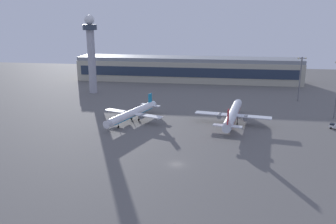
{
  "coord_description": "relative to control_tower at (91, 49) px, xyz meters",
  "views": [
    {
      "loc": [
        11.93,
        -99.86,
        45.58
      ],
      "look_at": [
        -9.22,
        44.89,
        4.0
      ],
      "focal_mm": 37.35,
      "sensor_mm": 36.0,
      "label": 1
    }
  ],
  "objects": [
    {
      "name": "terminal_building",
      "position": [
        51.78,
        45.26,
        -17.48
      ],
      "size": [
        151.44,
        22.4,
        16.4
      ],
      "color": "#B2AD99",
      "rests_on": "ground"
    },
    {
      "name": "cargo_loader",
      "position": [
        120.75,
        -50.61,
        -24.4
      ],
      "size": [
        4.58,
        3.55,
        2.25
      ],
      "rotation": [
        0.0,
        0.0,
        1.12
      ],
      "color": "white",
      "rests_on": "ground"
    },
    {
      "name": "control_tower",
      "position": [
        0.0,
        0.0,
        0.0
      ],
      "size": [
        8.0,
        8.0,
        44.66
      ],
      "color": "#A8A8B2",
      "rests_on": "ground"
    },
    {
      "name": "ground_plane",
      "position": [
        61.13,
        -94.24,
        -25.58
      ],
      "size": [
        416.0,
        416.0,
        0.0
      ],
      "primitive_type": "plane",
      "color": "#605E5B"
    },
    {
      "name": "airplane_taxiway_distant",
      "position": [
        79.78,
        -49.31,
        -21.57
      ],
      "size": [
        32.26,
        41.28,
        10.61
      ],
      "rotation": [
        0.0,
        0.0,
        -0.15
      ],
      "color": "silver",
      "rests_on": "ground"
    },
    {
      "name": "apron_light_central",
      "position": [
        115.56,
        -4.73,
        -11.94
      ],
      "size": [
        4.8,
        0.9,
        23.65
      ],
      "color": "slate",
      "rests_on": "ground"
    },
    {
      "name": "airplane_mid_apron",
      "position": [
        36.79,
        -52.18,
        -22.02
      ],
      "size": [
        27.91,
        35.44,
        9.4
      ],
      "rotation": [
        0.0,
        0.0,
        2.8
      ],
      "color": "white",
      "rests_on": "ground"
    }
  ]
}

